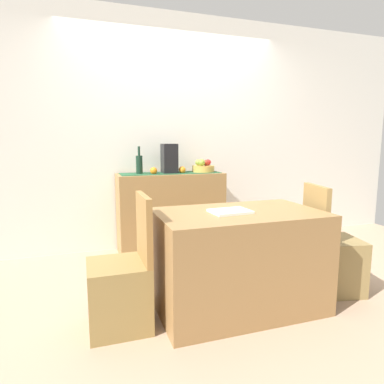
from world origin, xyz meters
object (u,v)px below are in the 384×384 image
Objects in this scene: wine_bottle at (139,164)px; dining_table at (238,260)px; open_book at (230,211)px; fruit_bowl at (203,169)px; chair_near_window at (121,289)px; sideboard_console at (171,212)px; coffee_maker at (169,159)px; chair_by_corner at (332,260)px.

dining_table is at bearing -71.89° from wine_bottle.
dining_table is 4.32× the size of open_book.
fruit_bowl is 1.59m from dining_table.
open_book is at bearing -74.89° from wine_bottle.
wine_bottle is 0.25× the size of dining_table.
open_book is 0.31× the size of chair_near_window.
sideboard_console is 1.65m from chair_near_window.
coffee_maker is 1.94m from chair_by_corner.
coffee_maker is at bearing 180.00° from fruit_bowl.
open_book is 1.06m from chair_by_corner.
fruit_bowl is at bearing 0.00° from coffee_maker.
fruit_bowl is 0.21× the size of dining_table.
dining_table is (0.48, -1.46, -0.63)m from wine_bottle.
coffee_maker reaches higher than chair_near_window.
chair_by_corner reaches higher than dining_table.
chair_near_window is (-0.74, -1.46, -0.18)m from sideboard_console.
wine_bottle reaches higher than chair_by_corner.
sideboard_console reaches higher than open_book.
dining_table is 0.87m from chair_by_corner.
coffee_maker is 0.27× the size of dining_table.
coffee_maker reaches higher than chair_by_corner.
fruit_bowl is 0.42m from coffee_maker.
chair_by_corner is (1.74, 0.00, 0.00)m from chair_near_window.
fruit_bowl is 0.78× the size of coffee_maker.
sideboard_console is at bearing 124.33° from chair_by_corner.
chair_near_window is at bearing -116.43° from coffee_maker.
sideboard_console is at bearing 0.00° from wine_bottle.
open_book is at bearing -87.62° from coffee_maker.
wine_bottle is at bearing 180.00° from fruit_bowl.
coffee_maker is 1.51m from open_book.
fruit_bowl is 0.92× the size of open_book.
wine_bottle is 0.92× the size of coffee_maker.
sideboard_console is at bearing 88.52° from open_book.
chair_near_window is (-1.13, -1.46, -0.67)m from fruit_bowl.
wine_bottle is at bearing 180.00° from sideboard_console.
fruit_bowl is 1.72m from chair_by_corner.
fruit_bowl is at bearing 112.52° from chair_by_corner.
open_book is at bearing -1.01° from chair_near_window.
open_book is at bearing -169.99° from dining_table.
open_book reaches higher than dining_table.
dining_table is 1.34× the size of chair_near_window.
chair_near_window is at bearing -116.84° from sideboard_console.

